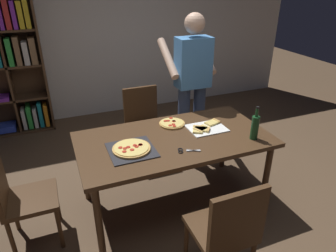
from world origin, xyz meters
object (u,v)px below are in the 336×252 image
at_px(kitchen_scissors, 185,151).
at_px(chair_near_camera, 227,228).
at_px(wine_bottle, 255,127).
at_px(chair_left_end, 17,194).
at_px(dining_table, 174,144).
at_px(person_serving_pizza, 192,82).
at_px(chair_far_side, 143,120).
at_px(pepperoni_pizza_on_tray, 132,149).
at_px(second_pizza_plain, 172,123).

bearing_deg(kitchen_scissors, chair_near_camera, -89.39).
height_order(chair_near_camera, wine_bottle, wine_bottle).
relative_size(chair_near_camera, chair_left_end, 1.00).
relative_size(dining_table, person_serving_pizza, 1.01).
relative_size(dining_table, chair_near_camera, 1.96).
relative_size(chair_far_side, kitchen_scissors, 4.55).
relative_size(person_serving_pizza, pepperoni_pizza_on_tray, 4.53).
bearing_deg(chair_far_side, kitchen_scissors, -90.35).
height_order(chair_near_camera, person_serving_pizza, person_serving_pizza).
distance_m(dining_table, wine_bottle, 0.75).
xyz_separation_m(chair_left_end, kitchen_scissors, (1.36, -0.26, 0.24)).
bearing_deg(dining_table, kitchen_scissors, -91.65).
bearing_deg(person_serving_pizza, second_pizza_plain, -133.11).
distance_m(chair_near_camera, chair_left_end, 1.67).
relative_size(chair_far_side, wine_bottle, 2.85).
height_order(chair_far_side, pepperoni_pizza_on_tray, chair_far_side).
height_order(wine_bottle, second_pizza_plain, wine_bottle).
distance_m(chair_near_camera, chair_far_side, 1.90).
bearing_deg(chair_left_end, dining_table, 0.00).
bearing_deg(chair_left_end, chair_near_camera, -34.87).
height_order(chair_left_end, second_pizza_plain, chair_left_end).
distance_m(chair_near_camera, wine_bottle, 1.01).
height_order(wine_bottle, kitchen_scissors, wine_bottle).
xyz_separation_m(pepperoni_pizza_on_tray, second_pizza_plain, (0.51, 0.34, -0.00)).
distance_m(chair_far_side, chair_left_end, 1.67).
bearing_deg(second_pizza_plain, wine_bottle, -43.51).
xyz_separation_m(chair_far_side, person_serving_pizza, (0.53, -0.22, 0.49)).
bearing_deg(chair_left_end, wine_bottle, -8.03).
relative_size(chair_left_end, second_pizza_plain, 3.51).
xyz_separation_m(person_serving_pizza, kitchen_scissors, (-0.54, -0.99, -0.24)).
height_order(dining_table, pepperoni_pizza_on_tray, pepperoni_pizza_on_tray).
relative_size(chair_far_side, second_pizza_plain, 3.51).
xyz_separation_m(person_serving_pizza, wine_bottle, (0.14, -1.02, -0.13)).
relative_size(chair_left_end, wine_bottle, 2.85).
bearing_deg(pepperoni_pizza_on_tray, person_serving_pizza, 40.30).
bearing_deg(chair_far_side, pepperoni_pizza_on_tray, -112.46).
bearing_deg(chair_far_side, chair_left_end, -145.13).
distance_m(dining_table, pepperoni_pizza_on_tray, 0.44).
relative_size(chair_near_camera, person_serving_pizza, 0.51).
height_order(pepperoni_pizza_on_tray, second_pizza_plain, pepperoni_pizza_on_tray).
distance_m(chair_left_end, second_pizza_plain, 1.50).
relative_size(dining_table, second_pizza_plain, 6.86).
xyz_separation_m(dining_table, chair_left_end, (-1.37, 0.00, -0.17)).
xyz_separation_m(chair_far_side, wine_bottle, (0.66, -1.24, 0.36)).
distance_m(person_serving_pizza, kitchen_scissors, 1.15).
relative_size(chair_far_side, pepperoni_pizza_on_tray, 2.33).
xyz_separation_m(wine_bottle, second_pizza_plain, (-0.58, 0.55, -0.11)).
bearing_deg(second_pizza_plain, dining_table, -108.59).
distance_m(chair_far_side, wine_bottle, 1.45).
xyz_separation_m(chair_near_camera, chair_left_end, (-1.37, 0.95, 0.00)).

